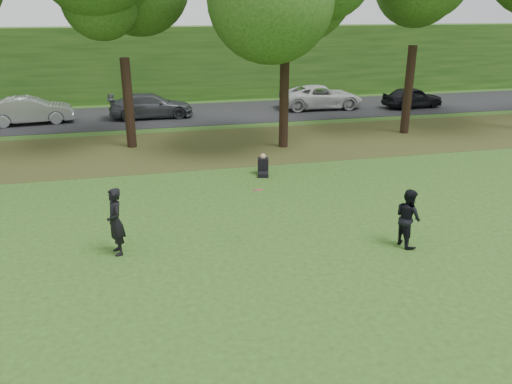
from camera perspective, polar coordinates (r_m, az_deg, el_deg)
ground at (r=11.89m, az=1.18°, el=-11.18°), size 120.00×120.00×0.00m
leaf_litter at (r=23.77m, az=-6.70°, el=5.05°), size 60.00×7.00×0.01m
street at (r=31.53m, az=-8.50°, el=8.76°), size 70.00×7.00×0.02m
far_hedge at (r=37.08m, az=-9.60°, el=14.31°), size 70.00×3.00×5.00m
player_left at (r=13.65m, az=-15.76°, el=-3.29°), size 0.60×0.76×1.84m
player_right at (r=14.28m, az=16.98°, el=-2.81°), size 0.71×0.86×1.64m
parked_cars at (r=30.67m, az=-9.17°, el=9.81°), size 38.71×4.00×1.52m
frisbee at (r=13.42m, az=0.17°, el=0.24°), size 0.38×0.36×0.16m
seated_person at (r=19.70m, az=0.81°, el=2.90°), size 0.56×0.80×0.83m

